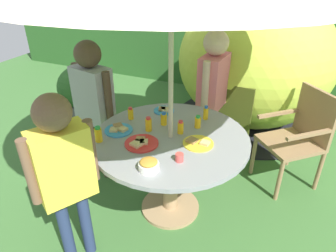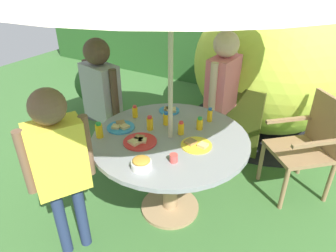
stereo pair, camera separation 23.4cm
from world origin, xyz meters
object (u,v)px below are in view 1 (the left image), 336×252
object	(u,v)px
garden_table	(171,153)
juice_bottle_spot_a	(181,127)
plate_front_edge	(119,129)
juice_bottle_center_back	(131,114)
plate_near_left	(164,110)
juice_bottle_far_right	(198,122)
dome_tent	(255,61)
child_in_yellow_shirt	(63,165)
juice_bottle_mid_left	(206,113)
juice_bottle_back_edge	(98,134)
plate_center_front	(198,143)
child_in_pink_shirt	(213,82)
juice_bottle_far_left	(164,119)
snack_bowl	(149,165)
wooden_chair	(300,134)
plate_mid_right	(141,143)
cup_near	(179,157)
child_in_grey_shirt	(93,95)
juice_bottle_near_right	(149,124)
potted_plant	(79,91)

from	to	relation	value
garden_table	juice_bottle_spot_a	bearing A→B (deg)	58.44
plate_front_edge	juice_bottle_center_back	world-z (taller)	juice_bottle_center_back
plate_near_left	juice_bottle_far_right	size ratio (longest dim) A/B	1.71
dome_tent	juice_bottle_center_back	bearing A→B (deg)	-105.43
child_in_yellow_shirt	juice_bottle_mid_left	distance (m)	1.26
juice_bottle_center_back	dome_tent	bearing A→B (deg)	68.25
juice_bottle_mid_left	juice_bottle_back_edge	xyz separation A→B (m)	(-0.64, -0.67, 0.00)
plate_center_front	child_in_pink_shirt	bearing A→B (deg)	99.76
dome_tent	juice_bottle_far_left	xyz separation A→B (m)	(-0.44, -1.83, -0.03)
dome_tent	snack_bowl	bearing A→B (deg)	-90.12
snack_bowl	wooden_chair	bearing A→B (deg)	55.01
plate_center_front	plate_near_left	bearing A→B (deg)	138.92
dome_tent	plate_mid_right	xyz separation A→B (m)	(-0.47, -2.18, -0.07)
plate_mid_right	cup_near	distance (m)	0.35
child_in_grey_shirt	juice_bottle_near_right	bearing A→B (deg)	-2.13
wooden_chair	plate_center_front	bearing A→B (deg)	-81.56
potted_plant	juice_bottle_spot_a	world-z (taller)	juice_bottle_spot_a
potted_plant	plate_mid_right	distance (m)	2.08
snack_bowl	plate_front_edge	distance (m)	0.58
wooden_chair	dome_tent	bearing A→B (deg)	167.33
plate_center_front	cup_near	xyz separation A→B (m)	(-0.05, -0.26, 0.02)
garden_table	juice_bottle_far_left	size ratio (longest dim) A/B	10.85
child_in_grey_shirt	snack_bowl	bearing A→B (deg)	-23.10
plate_center_front	juice_bottle_back_edge	xyz separation A→B (m)	(-0.71, -0.26, 0.05)
plate_front_edge	garden_table	bearing A→B (deg)	11.01
juice_bottle_near_right	plate_mid_right	bearing A→B (deg)	-79.08
plate_near_left	child_in_pink_shirt	bearing A→B (deg)	58.99
plate_mid_right	potted_plant	bearing A→B (deg)	141.93
child_in_yellow_shirt	plate_center_front	bearing A→B (deg)	-12.39
wooden_chair	juice_bottle_back_edge	bearing A→B (deg)	-93.63
juice_bottle_near_right	juice_bottle_far_left	world-z (taller)	juice_bottle_near_right
juice_bottle_far_left	snack_bowl	bearing A→B (deg)	-74.83
garden_table	juice_bottle_near_right	bearing A→B (deg)	174.59
child_in_pink_shirt	juice_bottle_near_right	world-z (taller)	child_in_pink_shirt
juice_bottle_near_right	juice_bottle_far_right	xyz separation A→B (m)	(0.35, 0.21, -0.01)
juice_bottle_far_right	plate_mid_right	bearing A→B (deg)	-126.61
plate_near_left	juice_bottle_back_edge	xyz separation A→B (m)	(-0.25, -0.66, 0.05)
juice_bottle_far_left	juice_bottle_spot_a	xyz separation A→B (m)	(0.18, -0.08, -0.00)
potted_plant	child_in_pink_shirt	distance (m)	1.92
child_in_pink_shirt	juice_bottle_near_right	distance (m)	0.92
child_in_yellow_shirt	snack_bowl	bearing A→B (deg)	-28.17
garden_table	juice_bottle_far_left	xyz separation A→B (m)	(-0.13, 0.16, 0.21)
juice_bottle_far_right	snack_bowl	bearing A→B (deg)	-99.52
wooden_chair	child_in_pink_shirt	world-z (taller)	child_in_pink_shirt
plate_center_front	juice_bottle_spot_a	world-z (taller)	juice_bottle_spot_a
child_in_pink_shirt	child_in_grey_shirt	bearing A→B (deg)	-48.01
dome_tent	juice_bottle_near_right	world-z (taller)	dome_tent
garden_table	child_in_grey_shirt	size ratio (longest dim) A/B	0.89
garden_table	juice_bottle_mid_left	xyz separation A→B (m)	(0.16, 0.39, 0.21)
snack_bowl	plate_center_front	bearing A→B (deg)	65.22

